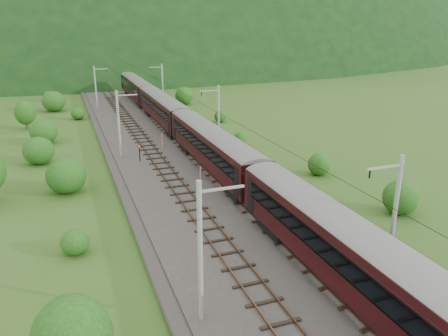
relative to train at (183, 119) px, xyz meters
name	(u,v)px	position (x,y,z in m)	size (l,w,h in m)	color
ground	(301,299)	(-2.40, -35.08, -3.72)	(600.00, 600.00, 0.00)	#2E531A
railbed	(238,227)	(-2.40, -25.08, -3.57)	(14.00, 220.00, 0.30)	#38332D
track_left	(209,229)	(-4.80, -25.08, -3.35)	(2.40, 220.00, 0.27)	brown
track_right	(265,220)	(0.00, -25.08, -3.35)	(2.40, 220.00, 0.27)	brown
catenary_left	(119,123)	(-8.52, -3.08, 0.78)	(2.54, 192.28, 8.00)	gray
catenary_right	(218,116)	(3.72, -3.08, 0.78)	(2.54, 192.28, 8.00)	gray
overhead_wires	(239,143)	(-2.40, -25.08, 3.38)	(4.83, 198.00, 0.03)	black
mountain_main	(79,51)	(-2.40, 224.92, -3.72)	(504.00, 360.00, 244.00)	black
train	(183,119)	(0.00, 0.00, 0.00)	(3.17, 151.50, 5.52)	black
hazard_post_near	(162,140)	(-2.85, 0.10, -2.57)	(0.18, 0.18, 1.70)	red
hazard_post_far	(200,173)	(-1.94, -13.62, -2.77)	(0.14, 0.14, 1.31)	red
signal	(140,152)	(-6.74, -5.32, -2.33)	(0.21, 0.21, 1.86)	black
vegetation_left	(38,194)	(-17.19, -17.60, -1.49)	(12.55, 143.89, 6.20)	#1C4412
vegetation_right	(341,178)	(10.06, -20.91, -2.35)	(6.86, 106.88, 3.18)	#1C4412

